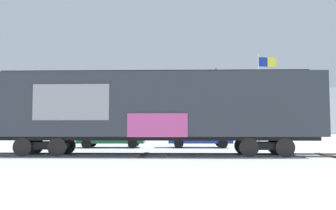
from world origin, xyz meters
TOP-DOWN VIEW (x-y plane):
  - ground_plane at (0.00, 0.00)m, footprint 260.00×260.00m
  - track at (-0.03, -0.00)m, footprint 60.01×4.59m
  - freight_car at (-0.11, -0.00)m, footprint 16.46×3.44m
  - flagpole at (8.88, 11.61)m, footprint 1.73×0.26m
  - hillside at (0.06, 64.60)m, footprint 131.03×36.03m
  - parked_car_green at (-3.22, 6.51)m, footprint 4.54×2.03m
  - parked_car_blue at (2.85, 6.45)m, footprint 4.40×2.02m

SIDE VIEW (x-z plane):
  - ground_plane at x=0.00m, z-range 0.00..0.00m
  - track at x=-0.03m, z-range 0.00..0.08m
  - parked_car_blue at x=2.85m, z-range 0.00..1.72m
  - parked_car_green at x=-3.22m, z-range 0.00..1.85m
  - freight_car at x=-0.11m, z-range 0.29..4.59m
  - hillside at x=0.06m, z-range -2.45..11.54m
  - flagpole at x=8.88m, z-range 1.21..8.91m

